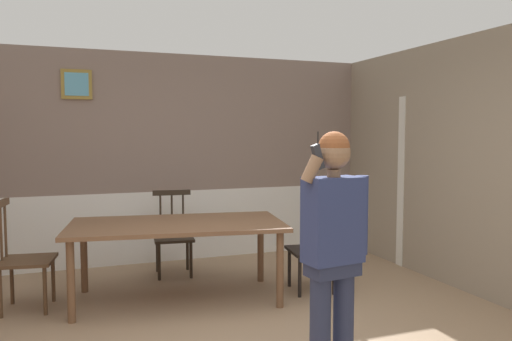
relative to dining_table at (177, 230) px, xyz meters
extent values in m
cube|color=gray|center=(0.21, 1.58, 1.09)|extent=(5.42, 0.12, 1.75)
cube|color=white|center=(0.21, 1.59, -0.24)|extent=(5.42, 0.14, 0.91)
cube|color=white|center=(0.21, 1.56, 0.21)|extent=(5.42, 0.05, 0.06)
cube|color=olive|center=(-0.88, 1.51, 1.53)|extent=(0.35, 0.03, 0.35)
cube|color=#5EA9CA|center=(-0.88, 1.49, 1.53)|extent=(0.27, 0.01, 0.27)
cube|color=silver|center=(2.88, 0.31, 0.35)|extent=(0.06, 0.12, 2.10)
cube|color=brown|center=(0.00, 0.00, 0.05)|extent=(2.21, 1.36, 0.04)
cylinder|color=brown|center=(-0.99, -0.29, -0.33)|extent=(0.07, 0.07, 0.73)
cylinder|color=brown|center=(0.86, -0.56, -0.33)|extent=(0.07, 0.07, 0.73)
cylinder|color=brown|center=(-0.86, 0.56, -0.33)|extent=(0.07, 0.07, 0.73)
cylinder|color=brown|center=(0.99, 0.29, -0.33)|extent=(0.07, 0.07, 0.73)
cube|color=black|center=(1.37, -0.20, -0.27)|extent=(0.51, 0.51, 0.03)
cube|color=black|center=(1.58, -0.23, 0.30)|extent=(0.10, 0.46, 0.06)
cylinder|color=black|center=(1.56, -0.37, 0.04)|extent=(0.02, 0.02, 0.58)
cylinder|color=black|center=(1.58, -0.23, 0.04)|extent=(0.02, 0.02, 0.58)
cylinder|color=black|center=(1.60, -0.10, 0.04)|extent=(0.02, 0.02, 0.58)
cylinder|color=black|center=(1.17, -0.36, -0.49)|extent=(0.04, 0.04, 0.41)
cylinder|color=black|center=(1.22, 0.00, -0.49)|extent=(0.04, 0.04, 0.41)
cylinder|color=black|center=(1.53, -0.41, -0.49)|extent=(0.04, 0.04, 0.41)
cylinder|color=black|center=(1.58, -0.05, -0.49)|extent=(0.04, 0.04, 0.41)
cube|color=#513823|center=(-1.37, 0.20, -0.23)|extent=(0.54, 0.54, 0.03)
cube|color=#513823|center=(-1.59, 0.24, 0.30)|extent=(0.11, 0.47, 0.06)
cylinder|color=#513823|center=(-1.57, 0.38, 0.06)|extent=(0.02, 0.02, 0.55)
cylinder|color=#513823|center=(-1.59, 0.24, 0.06)|extent=(0.02, 0.02, 0.55)
cylinder|color=#513823|center=(-1.16, 0.36, -0.47)|extent=(0.04, 0.04, 0.45)
cylinder|color=#513823|center=(-1.22, -0.01, -0.47)|extent=(0.04, 0.04, 0.45)
cylinder|color=#513823|center=(-1.53, 0.42, -0.47)|extent=(0.04, 0.04, 0.45)
cylinder|color=#513823|center=(-1.59, 0.05, -0.47)|extent=(0.04, 0.04, 0.45)
cube|color=#2D2319|center=(0.13, 0.87, -0.26)|extent=(0.49, 0.49, 0.03)
cube|color=#2D2319|center=(0.15, 1.07, 0.25)|extent=(0.45, 0.09, 0.06)
cylinder|color=#2D2319|center=(0.28, 1.06, 0.01)|extent=(0.02, 0.02, 0.53)
cylinder|color=#2D2319|center=(0.15, 1.07, 0.01)|extent=(0.02, 0.02, 0.53)
cylinder|color=#2D2319|center=(0.02, 1.09, 0.01)|extent=(0.02, 0.02, 0.53)
cylinder|color=#2D2319|center=(0.29, 0.67, -0.49)|extent=(0.04, 0.04, 0.42)
cylinder|color=#2D2319|center=(-0.07, 0.71, -0.49)|extent=(0.04, 0.04, 0.42)
cylinder|color=#2D2319|center=(0.33, 1.03, -0.49)|extent=(0.04, 0.04, 0.42)
cylinder|color=#2D2319|center=(-0.03, 1.07, -0.49)|extent=(0.04, 0.04, 0.42)
cylinder|color=#282E49|center=(0.74, -1.95, -0.30)|extent=(0.14, 0.14, 0.80)
cylinder|color=#282E49|center=(0.55, -1.97, -0.30)|extent=(0.14, 0.14, 0.80)
cube|color=#282E49|center=(0.65, -1.96, 0.07)|extent=(0.37, 0.23, 0.12)
cube|color=navy|center=(0.65, -1.96, 0.38)|extent=(0.41, 0.26, 0.57)
cylinder|color=navy|center=(0.88, -1.93, 0.40)|extent=(0.09, 0.09, 0.54)
cylinder|color=#936B4C|center=(0.47, -2.00, 0.73)|extent=(0.16, 0.12, 0.19)
cylinder|color=#936B4C|center=(0.65, -1.96, 0.69)|extent=(0.09, 0.09, 0.05)
sphere|color=#936B4C|center=(0.65, -1.96, 0.83)|extent=(0.22, 0.22, 0.22)
sphere|color=brown|center=(0.65, -1.96, 0.86)|extent=(0.21, 0.21, 0.21)
cube|color=#2D2D33|center=(0.51, -2.01, 0.80)|extent=(0.10, 0.05, 0.17)
cylinder|color=black|center=(0.51, -2.01, 0.92)|extent=(0.01, 0.01, 0.08)
camera|label=1|loc=(-0.95, -4.83, 0.95)|focal=35.01mm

